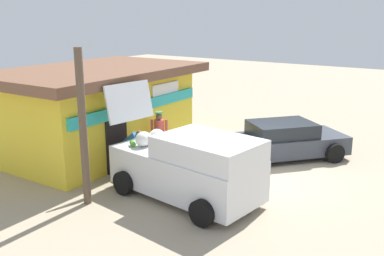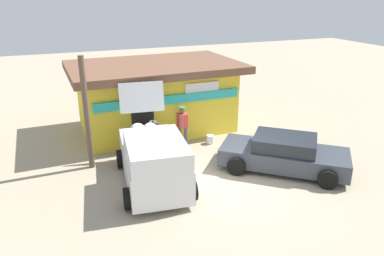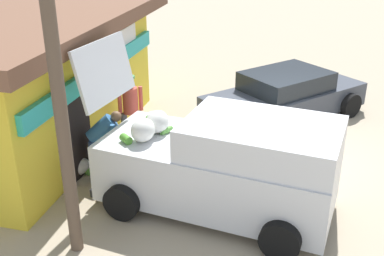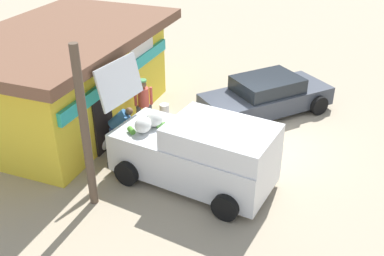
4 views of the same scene
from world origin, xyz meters
name	(u,v)px [view 2 (image 2 of 4)]	position (x,y,z in m)	size (l,w,h in m)	color
ground_plane	(241,180)	(0.00, 0.00, 0.00)	(60.00, 60.00, 0.00)	tan
storefront_bar	(156,95)	(-1.25, 5.84, 1.57)	(7.47, 4.90, 3.02)	yellow
delivery_van	(153,159)	(-2.82, 0.84, 0.91)	(2.57, 4.55, 2.89)	silver
parked_sedan	(284,154)	(1.76, 0.18, 0.60)	(4.49, 4.16, 1.26)	#383D47
vendor_standing	(182,124)	(-0.88, 3.39, 0.98)	(0.47, 0.48, 1.70)	#4C4C51
customer_bending	(149,131)	(-2.23, 3.48, 0.84)	(0.67, 0.75, 1.37)	navy
unloaded_banana_pile	(142,142)	(-2.43, 4.03, 0.17)	(0.88, 0.76, 0.39)	silver
paint_bucket	(210,139)	(0.31, 3.29, 0.18)	(0.33, 0.33, 0.36)	silver
utility_pole	(87,114)	(-4.57, 2.86, 2.02)	(0.20, 0.20, 4.03)	brown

